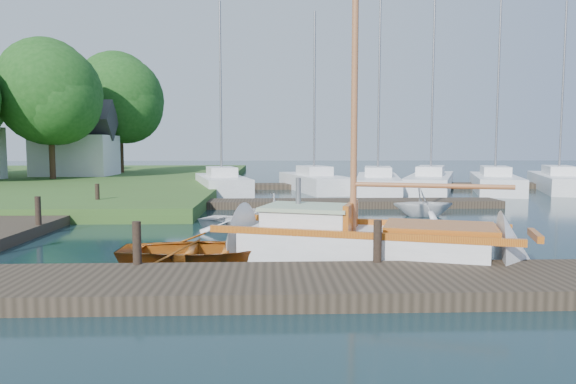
{
  "coord_description": "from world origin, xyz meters",
  "views": [
    {
      "loc": [
        -0.56,
        -14.49,
        2.47
      ],
      "look_at": [
        0.0,
        0.0,
        1.2
      ],
      "focal_mm": 32.0,
      "sensor_mm": 36.0,
      "label": 1
    }
  ],
  "objects_px": {
    "dinghy": "(200,246)",
    "marina_boat_3": "(430,181)",
    "tender_d": "(423,200)",
    "marina_boat_5": "(559,180)",
    "sailboat": "(370,247)",
    "mooring_post_5": "(97,194)",
    "tender_b": "(277,207)",
    "tree_3": "(50,93)",
    "mooring_post_4": "(38,211)",
    "tree_7": "(120,99)",
    "marina_boat_0": "(222,182)",
    "tender_a": "(252,219)",
    "marina_boat_1": "(314,181)",
    "marina_boat_4": "(495,181)",
    "marina_boat_2": "(378,182)",
    "mooring_post_2": "(377,241)",
    "house_c": "(76,146)",
    "mooring_post_1": "(137,243)"
  },
  "relations": [
    {
      "from": "dinghy",
      "to": "marina_boat_3",
      "type": "xyz_separation_m",
      "value": [
        10.74,
        17.98,
        0.21
      ]
    },
    {
      "from": "tender_d",
      "to": "marina_boat_5",
      "type": "relative_size",
      "value": 0.2
    },
    {
      "from": "sailboat",
      "to": "mooring_post_5",
      "type": "bearing_deg",
      "value": 152.78
    },
    {
      "from": "sailboat",
      "to": "tender_b",
      "type": "distance_m",
      "value": 5.97
    },
    {
      "from": "sailboat",
      "to": "tree_3",
      "type": "height_order",
      "value": "tree_3"
    },
    {
      "from": "mooring_post_4",
      "to": "sailboat",
      "type": "height_order",
      "value": "sailboat"
    },
    {
      "from": "tree_7",
      "to": "marina_boat_0",
      "type": "bearing_deg",
      "value": -54.8
    },
    {
      "from": "tender_a",
      "to": "tree_7",
      "type": "distance_m",
      "value": 28.32
    },
    {
      "from": "tender_b",
      "to": "tree_3",
      "type": "relative_size",
      "value": 0.24
    },
    {
      "from": "tender_d",
      "to": "marina_boat_1",
      "type": "xyz_separation_m",
      "value": [
        -2.95,
        11.0,
        0.0
      ]
    },
    {
      "from": "marina_boat_4",
      "to": "marina_boat_2",
      "type": "bearing_deg",
      "value": 111.33
    },
    {
      "from": "marina_boat_4",
      "to": "marina_boat_1",
      "type": "bearing_deg",
      "value": 103.89
    },
    {
      "from": "marina_boat_3",
      "to": "tree_7",
      "type": "xyz_separation_m",
      "value": [
        -20.71,
        11.63,
        5.64
      ]
    },
    {
      "from": "tender_b",
      "to": "mooring_post_4",
      "type": "bearing_deg",
      "value": 120.29
    },
    {
      "from": "mooring_post_2",
      "to": "dinghy",
      "type": "relative_size",
      "value": 0.23
    },
    {
      "from": "marina_boat_0",
      "to": "mooring_post_5",
      "type": "bearing_deg",
      "value": 142.35
    },
    {
      "from": "dinghy",
      "to": "marina_boat_3",
      "type": "height_order",
      "value": "marina_boat_3"
    },
    {
      "from": "house_c",
      "to": "tree_7",
      "type": "bearing_deg",
      "value": 63.69
    },
    {
      "from": "marina_boat_0",
      "to": "sailboat",
      "type": "bearing_deg",
      "value": -177.45
    },
    {
      "from": "sailboat",
      "to": "marina_boat_2",
      "type": "relative_size",
      "value": 0.87
    },
    {
      "from": "dinghy",
      "to": "marina_boat_5",
      "type": "distance_m",
      "value": 25.51
    },
    {
      "from": "mooring_post_2",
      "to": "marina_boat_1",
      "type": "relative_size",
      "value": 0.08
    },
    {
      "from": "tree_3",
      "to": "mooring_post_5",
      "type": "bearing_deg",
      "value": -61.8
    },
    {
      "from": "marina_boat_1",
      "to": "tender_d",
      "type": "bearing_deg",
      "value": -177.6
    },
    {
      "from": "sailboat",
      "to": "tender_d",
      "type": "distance_m",
      "value": 8.06
    },
    {
      "from": "mooring_post_2",
      "to": "marina_boat_4",
      "type": "bearing_deg",
      "value": 60.4
    },
    {
      "from": "mooring_post_1",
      "to": "marina_boat_1",
      "type": "height_order",
      "value": "marina_boat_1"
    },
    {
      "from": "tender_a",
      "to": "tree_3",
      "type": "height_order",
      "value": "tree_3"
    },
    {
      "from": "dinghy",
      "to": "tree_7",
      "type": "relative_size",
      "value": 0.36
    },
    {
      "from": "marina_boat_2",
      "to": "mooring_post_4",
      "type": "bearing_deg",
      "value": 148.26
    },
    {
      "from": "marina_boat_3",
      "to": "tree_7",
      "type": "distance_m",
      "value": 24.42
    },
    {
      "from": "marina_boat_5",
      "to": "tree_3",
      "type": "xyz_separation_m",
      "value": [
        -30.15,
        3.72,
        5.25
      ]
    },
    {
      "from": "mooring_post_1",
      "to": "tree_7",
      "type": "xyz_separation_m",
      "value": [
        -9.0,
        31.05,
        5.5
      ]
    },
    {
      "from": "mooring_post_4",
      "to": "marina_boat_3",
      "type": "bearing_deg",
      "value": 42.53
    },
    {
      "from": "mooring_post_1",
      "to": "mooring_post_4",
      "type": "bearing_deg",
      "value": 128.66
    },
    {
      "from": "tender_b",
      "to": "tree_3",
      "type": "height_order",
      "value": "tree_3"
    },
    {
      "from": "mooring_post_5",
      "to": "marina_boat_2",
      "type": "distance_m",
      "value": 15.05
    },
    {
      "from": "tender_a",
      "to": "tree_7",
      "type": "relative_size",
      "value": 0.35
    },
    {
      "from": "mooring_post_2",
      "to": "marina_boat_1",
      "type": "bearing_deg",
      "value": 88.39
    },
    {
      "from": "tree_7",
      "to": "dinghy",
      "type": "bearing_deg",
      "value": -71.39
    },
    {
      "from": "tender_b",
      "to": "marina_boat_4",
      "type": "distance_m",
      "value": 17.19
    },
    {
      "from": "tender_a",
      "to": "marina_boat_2",
      "type": "height_order",
      "value": "marina_boat_2"
    },
    {
      "from": "marina_boat_2",
      "to": "tree_7",
      "type": "bearing_deg",
      "value": 65.26
    },
    {
      "from": "mooring_post_1",
      "to": "marina_boat_2",
      "type": "distance_m",
      "value": 20.29
    },
    {
      "from": "mooring_post_4",
      "to": "mooring_post_5",
      "type": "height_order",
      "value": "same"
    },
    {
      "from": "tender_d",
      "to": "marina_boat_1",
      "type": "height_order",
      "value": "marina_boat_1"
    },
    {
      "from": "dinghy",
      "to": "marina_boat_1",
      "type": "height_order",
      "value": "marina_boat_1"
    },
    {
      "from": "mooring_post_2",
      "to": "mooring_post_5",
      "type": "height_order",
      "value": "same"
    },
    {
      "from": "mooring_post_4",
      "to": "marina_boat_2",
      "type": "relative_size",
      "value": 0.07
    },
    {
      "from": "sailboat",
      "to": "tender_b",
      "type": "bearing_deg",
      "value": 126.72
    }
  ]
}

